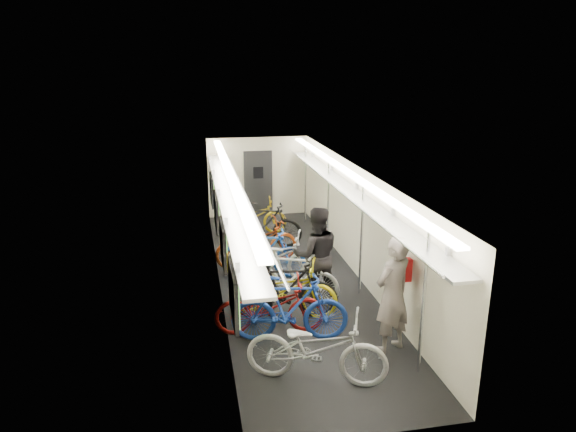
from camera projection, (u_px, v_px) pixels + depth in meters
name	position (u px, v px, depth m)	size (l,w,h in m)	color
train_car_shell	(267.00, 198.00, 11.27)	(10.00, 10.00, 10.00)	black
bicycle_0	(317.00, 348.00, 7.41)	(0.72, 2.07, 1.09)	#AEAEB3
bicycle_1	(290.00, 309.00, 8.50)	(0.55, 1.96, 1.18)	navy
bicycle_2	(270.00, 307.00, 8.77)	(0.66, 1.89, 0.99)	maroon
bicycle_3	(285.00, 290.00, 9.24)	(0.54, 1.92, 1.15)	black
bicycle_4	(283.00, 289.00, 9.38)	(0.71, 2.02, 1.06)	gold
bicycle_5	(291.00, 276.00, 9.85)	(0.53, 1.87, 1.13)	silver
bicycle_6	(272.00, 256.00, 10.95)	(0.71, 2.04, 1.07)	#BABBBF
bicycle_7	(263.00, 253.00, 11.10)	(0.53, 1.86, 1.12)	#1A459D
bicycle_8	(257.00, 243.00, 11.82)	(0.70, 1.99, 1.05)	#983710
bicycle_9	(264.00, 225.00, 12.95)	(0.55, 1.95, 1.17)	black
bicycle_10	(252.00, 216.00, 13.95)	(0.65, 1.87, 0.99)	#C09A12
passenger_near	(392.00, 295.00, 8.12)	(0.71, 0.47, 1.95)	gray
passenger_mid	(316.00, 255.00, 9.86)	(0.93, 0.72, 1.91)	black
backpack	(403.00, 270.00, 8.30)	(0.26, 0.14, 0.38)	#AB1113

